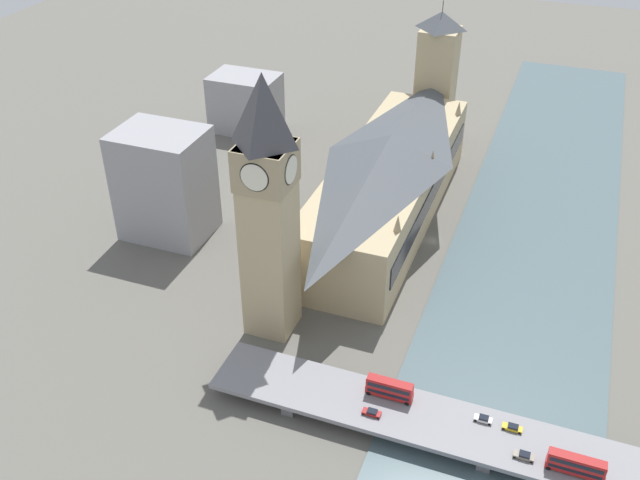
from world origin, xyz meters
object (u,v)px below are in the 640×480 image
object	(u,v)px
car_northbound_lead	(512,427)
car_southbound_mid	(372,412)
car_northbound_mid	(524,456)
double_decker_bus_rear	(576,465)
car_southbound_lead	(483,419)
road_bridge	(490,438)
double_decker_bus_lead	(390,388)
victoria_tower	(436,79)
parliament_hall	(389,178)
clock_tower	(268,205)

from	to	relation	value
car_northbound_lead	car_southbound_mid	world-z (taller)	car_northbound_lead
car_northbound_mid	car_southbound_mid	world-z (taller)	car_northbound_mid
double_decker_bus_rear	car_southbound_lead	bearing A→B (deg)	-20.34
road_bridge	car_southbound_lead	bearing A→B (deg)	-58.98
double_decker_bus_lead	double_decker_bus_rear	size ratio (longest dim) A/B	0.93
victoria_tower	car_northbound_mid	world-z (taller)	victoria_tower
double_decker_bus_rear	car_northbound_lead	world-z (taller)	double_decker_bus_rear
road_bridge	car_southbound_lead	xyz separation A→B (m)	(2.23, -3.71, 1.57)
victoria_tower	car_southbound_mid	xyz separation A→B (m)	(-22.35, 154.61, -20.91)
parliament_hall	road_bridge	size ratio (longest dim) A/B	0.82
car_southbound_lead	double_decker_bus_lead	bearing A→B (deg)	0.85
clock_tower	car_northbound_mid	size ratio (longest dim) A/B	16.27
road_bridge	car_southbound_lead	distance (m)	4.61
parliament_hall	double_decker_bus_rear	size ratio (longest dim) A/B	9.01
double_decker_bus_rear	car_northbound_lead	distance (m)	15.73
victoria_tower	car_southbound_mid	bearing A→B (deg)	98.22
double_decker_bus_lead	car_southbound_lead	distance (m)	22.12
parliament_hall	car_northbound_lead	size ratio (longest dim) A/B	24.09
victoria_tower	car_southbound_mid	size ratio (longest dim) A/B	12.87
car_southbound_lead	car_northbound_mid	bearing A→B (deg)	143.88
victoria_tower	double_decker_bus_lead	distance (m)	151.07
clock_tower	car_southbound_mid	size ratio (longest dim) A/B	16.60
car_northbound_lead	clock_tower	bearing A→B (deg)	-15.68
double_decker_bus_rear	car_southbound_lead	distance (m)	21.78
car_northbound_mid	clock_tower	bearing A→B (deg)	-20.16
parliament_hall	car_southbound_mid	world-z (taller)	parliament_hall
road_bridge	car_southbound_mid	xyz separation A→B (m)	(26.43, 3.35, 1.56)
parliament_hall	clock_tower	size ratio (longest dim) A/B	1.49
car_northbound_mid	car_southbound_lead	xyz separation A→B (m)	(9.94, -7.26, -0.01)
road_bridge	car_southbound_mid	size ratio (longest dim) A/B	30.25
double_decker_bus_lead	car_southbound_mid	xyz separation A→B (m)	(2.18, 6.74, -2.09)
car_northbound_lead	car_southbound_lead	xyz separation A→B (m)	(6.54, -0.24, 0.01)
double_decker_bus_lead	car_northbound_mid	xyz separation A→B (m)	(-31.96, 6.93, -2.06)
car_northbound_lead	parliament_hall	bearing A→B (deg)	-57.33
victoria_tower	double_decker_bus_rear	size ratio (longest dim) A/B	4.68
car_northbound_lead	car_southbound_mid	bearing A→B (deg)	12.52
parliament_hall	car_southbound_lead	world-z (taller)	parliament_hall
parliament_hall	clock_tower	bearing A→B (deg)	77.94
double_decker_bus_lead	car_northbound_lead	distance (m)	28.64
clock_tower	road_bridge	distance (m)	74.87
clock_tower	road_bridge	size ratio (longest dim) A/B	0.55
double_decker_bus_rear	double_decker_bus_lead	bearing A→B (deg)	-9.67
car_southbound_lead	victoria_tower	bearing A→B (deg)	-72.49
road_bridge	double_decker_bus_lead	size ratio (longest dim) A/B	11.79
parliament_hall	clock_tower	world-z (taller)	clock_tower
road_bridge	double_decker_bus_lead	xyz separation A→B (m)	(24.25, -3.39, 3.64)
parliament_hall	car_southbound_lead	xyz separation A→B (m)	(-46.49, 82.48, -10.23)
clock_tower	victoria_tower	bearing A→B (deg)	-96.02
car_northbound_lead	car_northbound_mid	world-z (taller)	car_northbound_mid
double_decker_bus_lead	car_southbound_mid	size ratio (longest dim) A/B	2.57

